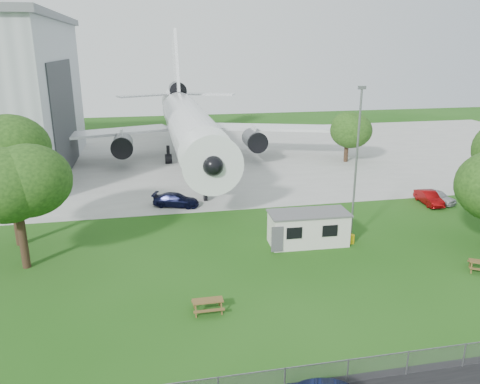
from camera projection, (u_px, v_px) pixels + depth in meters
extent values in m
plane|color=#2D5E1C|center=(272.00, 286.00, 30.31)|extent=(160.00, 160.00, 0.00)
cube|color=#B7B7B2|center=(202.00, 156.00, 65.86)|extent=(120.00, 46.00, 0.03)
cube|color=#2D3033|center=(65.00, 117.00, 55.99)|extent=(0.16, 16.00, 12.96)
cylinder|color=white|center=(189.00, 126.00, 60.22)|extent=(5.40, 34.00, 5.40)
cone|color=white|center=(209.00, 159.00, 42.44)|extent=(5.40, 5.50, 5.40)
cone|color=white|center=(177.00, 101.00, 79.63)|extent=(4.86, 9.00, 4.86)
cube|color=white|center=(92.00, 134.00, 61.23)|extent=(21.36, 10.77, 0.36)
cube|color=white|center=(276.00, 128.00, 65.92)|extent=(21.36, 10.77, 0.36)
cube|color=white|center=(176.00, 67.00, 77.93)|extent=(0.46, 9.96, 12.17)
cylinder|color=#515459|center=(123.00, 145.00, 58.78)|extent=(2.50, 4.20, 2.50)
cylinder|color=#515459|center=(254.00, 140.00, 61.98)|extent=(2.50, 4.20, 2.50)
cylinder|color=#515459|center=(177.00, 90.00, 78.10)|extent=(2.60, 4.50, 2.60)
cylinder|color=black|center=(205.00, 189.00, 46.88)|extent=(0.36, 0.36, 2.40)
cylinder|color=black|center=(168.00, 154.00, 61.79)|extent=(0.44, 0.44, 2.40)
cylinder|color=black|center=(210.00, 153.00, 62.85)|extent=(0.44, 0.44, 2.40)
cube|color=silver|center=(308.00, 229.00, 36.51)|extent=(6.07, 2.68, 2.50)
cube|color=#59595B|center=(309.00, 213.00, 36.12)|extent=(6.28, 2.89, 0.12)
cylinder|color=gold|center=(351.00, 239.00, 36.86)|extent=(0.50, 0.50, 0.70)
cylinder|color=slate|center=(356.00, 167.00, 35.85)|extent=(0.16, 0.16, 12.00)
cylinder|color=#382619|center=(17.00, 219.00, 36.06)|extent=(0.56, 0.56, 4.35)
sphere|color=#3A6D1E|center=(6.00, 151.00, 34.48)|extent=(7.22, 7.22, 7.22)
cylinder|color=#382619|center=(24.00, 244.00, 32.42)|extent=(0.56, 0.56, 3.54)
sphere|color=#3A6D1E|center=(15.00, 184.00, 31.13)|extent=(6.02, 6.02, 6.02)
cylinder|color=#382619|center=(346.00, 152.00, 62.52)|extent=(0.56, 0.56, 2.67)
sphere|color=#3A6D1E|center=(348.00, 128.00, 61.54)|extent=(5.52, 5.52, 5.52)
imported|color=#A6AAAE|center=(437.00, 197.00, 46.27)|extent=(2.82, 4.05, 1.28)
imported|color=maroon|center=(429.00, 198.00, 45.89)|extent=(1.71, 4.04, 1.29)
imported|color=black|center=(176.00, 200.00, 45.23)|extent=(4.79, 3.17, 1.29)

